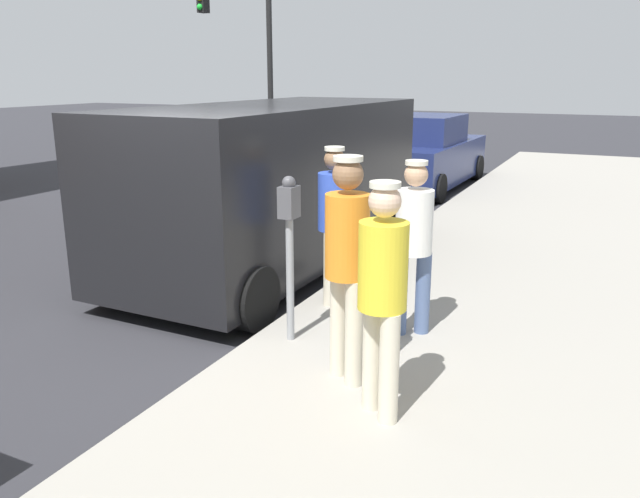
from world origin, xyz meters
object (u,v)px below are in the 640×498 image
(parked_van, at_px, (275,182))
(traffic_light_corner, at_px, (244,38))
(pedestrian_in_yellow, at_px, (382,287))
(parked_sedan_ahead, at_px, (423,155))
(pedestrian_in_blue, at_px, (334,216))
(pedestrian_in_orange, at_px, (347,255))
(pedestrian_in_white, at_px, (414,238))
(parking_meter_near, at_px, (289,231))

(parked_van, distance_m, traffic_light_corner, 11.22)
(pedestrian_in_yellow, distance_m, parked_sedan_ahead, 10.51)
(pedestrian_in_blue, distance_m, parked_sedan_ahead, 8.29)
(pedestrian_in_yellow, height_order, parked_van, parked_van)
(pedestrian_in_orange, bearing_deg, pedestrian_in_yellow, -42.74)
(pedestrian_in_white, bearing_deg, pedestrian_in_yellow, -80.56)
(pedestrian_in_yellow, height_order, pedestrian_in_orange, pedestrian_in_orange)
(parked_sedan_ahead, bearing_deg, pedestrian_in_yellow, -75.04)
(parked_van, bearing_deg, parked_sedan_ahead, 90.04)
(parking_meter_near, relative_size, parked_sedan_ahead, 0.34)
(pedestrian_in_white, relative_size, parked_sedan_ahead, 0.37)
(traffic_light_corner, bearing_deg, parking_meter_near, -56.62)
(parking_meter_near, relative_size, parked_van, 0.29)
(pedestrian_in_orange, relative_size, parked_sedan_ahead, 0.40)
(parking_meter_near, xyz_separation_m, traffic_light_corner, (-7.60, 11.54, 2.34))
(pedestrian_in_blue, height_order, parked_van, parked_van)
(pedestrian_in_white, height_order, parked_van, parked_van)
(pedestrian_in_yellow, distance_m, pedestrian_in_white, 1.56)
(pedestrian_in_white, distance_m, parked_van, 3.05)
(pedestrian_in_white, bearing_deg, parked_sedan_ahead, 105.92)
(pedestrian_in_orange, bearing_deg, traffic_light_corner, 124.80)
(parking_meter_near, distance_m, traffic_light_corner, 14.01)
(pedestrian_in_white, xyz_separation_m, parked_van, (-2.45, 1.81, 0.07))
(pedestrian_in_yellow, relative_size, parked_van, 0.32)
(pedestrian_in_white, bearing_deg, traffic_light_corner, 128.08)
(pedestrian_in_yellow, bearing_deg, parked_van, 129.03)
(parked_van, height_order, parked_sedan_ahead, parked_van)
(pedestrian_in_yellow, height_order, traffic_light_corner, traffic_light_corner)
(pedestrian_in_blue, height_order, traffic_light_corner, traffic_light_corner)
(pedestrian_in_yellow, bearing_deg, traffic_light_corner, 125.28)
(traffic_light_corner, bearing_deg, parked_van, -56.19)
(parked_van, bearing_deg, traffic_light_corner, 123.81)
(parking_meter_near, height_order, pedestrian_in_yellow, pedestrian_in_yellow)
(pedestrian_in_orange, xyz_separation_m, parked_sedan_ahead, (-2.28, 9.75, -0.44))
(pedestrian_in_yellow, height_order, pedestrian_in_white, pedestrian_in_yellow)
(parked_van, bearing_deg, pedestrian_in_yellow, -50.97)
(parking_meter_near, relative_size, pedestrian_in_blue, 0.91)
(pedestrian_in_orange, xyz_separation_m, traffic_light_corner, (-8.37, 12.05, 2.33))
(parked_van, bearing_deg, pedestrian_in_blue, -42.77)
(parking_meter_near, height_order, traffic_light_corner, traffic_light_corner)
(pedestrian_in_blue, relative_size, pedestrian_in_orange, 0.93)
(pedestrian_in_yellow, distance_m, parked_van, 4.30)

